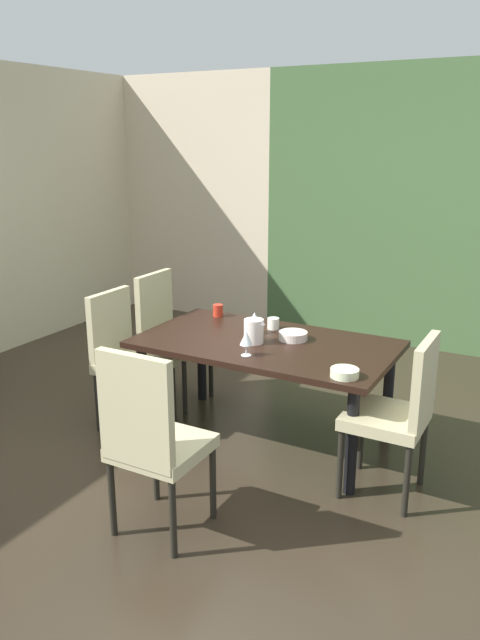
{
  "coord_description": "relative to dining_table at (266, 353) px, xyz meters",
  "views": [
    {
      "loc": [
        1.99,
        -2.92,
        2.02
      ],
      "look_at": [
        0.11,
        0.54,
        0.85
      ],
      "focal_mm": 35.0,
      "sensor_mm": 36.0,
      "label": 1
    }
  ],
  "objects": [
    {
      "name": "chair_left_far",
      "position": [
        -0.98,
        0.26,
        -0.07
      ],
      "size": [
        0.45,
        0.44,
        1.01
      ],
      "rotation": [
        0.0,
        0.0,
        -1.57
      ],
      "color": "tan",
      "rests_on": "ground_plane"
    },
    {
      "name": "serving_bowl_left",
      "position": [
        0.67,
        -0.36,
        0.11
      ],
      "size": [
        0.16,
        0.16,
        0.05
      ],
      "primitive_type": "cylinder",
      "color": "beige",
      "rests_on": "dining_table"
    },
    {
      "name": "chair_left_near",
      "position": [
        -0.98,
        -0.26,
        -0.08
      ],
      "size": [
        0.45,
        0.44,
        0.98
      ],
      "rotation": [
        0.0,
        0.0,
        -1.57
      ],
      "color": "tan",
      "rests_on": "ground_plane"
    },
    {
      "name": "back_panel_interior",
      "position": [
        -2.17,
        2.51,
        0.71
      ],
      "size": [
        1.95,
        0.1,
        2.67
      ],
      "primitive_type": "cube",
      "color": "beige",
      "rests_on": "ground_plane"
    },
    {
      "name": "wine_glass_south",
      "position": [
        0.02,
        -0.31,
        0.19
      ],
      "size": [
        0.08,
        0.08,
        0.16
      ],
      "color": "silver",
      "rests_on": "dining_table"
    },
    {
      "name": "ground_plane",
      "position": [
        -0.27,
        -0.6,
        -0.64
      ],
      "size": [
        5.75,
        6.32,
        0.02
      ],
      "primitive_type": "cube",
      "color": "#31281C"
    },
    {
      "name": "cup_right",
      "position": [
        -0.58,
        0.36,
        0.13
      ],
      "size": [
        0.07,
        0.07,
        0.09
      ],
      "primitive_type": "cylinder",
      "color": "red",
      "rests_on": "dining_table"
    },
    {
      "name": "cup_near_shelf",
      "position": [
        -0.08,
        0.28,
        0.12
      ],
      "size": [
        0.08,
        0.08,
        0.08
      ],
      "primitive_type": "cylinder",
      "color": "white",
      "rests_on": "dining_table"
    },
    {
      "name": "chair_right_near",
      "position": [
        0.98,
        -0.26,
        -0.08
      ],
      "size": [
        0.44,
        0.44,
        0.97
      ],
      "rotation": [
        0.0,
        0.0,
        1.57
      ],
      "color": "tan",
      "rests_on": "ground_plane"
    },
    {
      "name": "dining_table",
      "position": [
        0.0,
        0.0,
        0.0
      ],
      "size": [
        1.68,
        0.95,
        0.71
      ],
      "color": "black",
      "rests_on": "ground_plane"
    },
    {
      "name": "chair_head_near",
      "position": [
        -0.02,
        -1.25,
        -0.06
      ],
      "size": [
        0.44,
        0.44,
        1.04
      ],
      "color": "tan",
      "rests_on": "ground_plane"
    },
    {
      "name": "serving_bowl_corner",
      "position": [
        0.15,
        0.12,
        0.11
      ],
      "size": [
        0.19,
        0.19,
        0.05
      ],
      "primitive_type": "cylinder",
      "color": "silver",
      "rests_on": "dining_table"
    },
    {
      "name": "wine_glass_rear",
      "position": [
        -0.14,
        0.12,
        0.19
      ],
      "size": [
        0.08,
        0.08,
        0.15
      ],
      "color": "silver",
      "rests_on": "dining_table"
    },
    {
      "name": "pitcher_front",
      "position": [
        -0.05,
        -0.06,
        0.16
      ],
      "size": [
        0.15,
        0.13,
        0.16
      ],
      "color": "white",
      "rests_on": "dining_table"
    },
    {
      "name": "garden_window_panel",
      "position": [
        0.71,
        2.51,
        0.71
      ],
      "size": [
        3.79,
        0.1,
        2.67
      ],
      "primitive_type": "cube",
      "color": "#416137",
      "rests_on": "ground_plane"
    }
  ]
}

